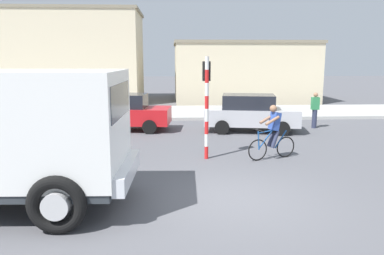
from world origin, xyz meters
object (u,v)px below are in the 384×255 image
object	(u,v)px
car_red_near	(251,113)
pedestrian_near_kerb	(315,110)
traffic_light_pole	(207,93)
car_white_mid	(124,112)
cyclist	(273,132)

from	to	relation	value
car_red_near	pedestrian_near_kerb	world-z (taller)	pedestrian_near_kerb
traffic_light_pole	pedestrian_near_kerb	distance (m)	7.53
car_red_near	pedestrian_near_kerb	distance (m)	3.15
traffic_light_pole	car_red_near	size ratio (longest dim) A/B	0.76
car_white_mid	pedestrian_near_kerb	xyz separation A→B (m)	(8.63, 0.03, 0.03)
traffic_light_pole	car_red_near	bearing A→B (deg)	62.25
car_red_near	cyclist	bearing A→B (deg)	-93.26
cyclist	car_white_mid	world-z (taller)	cyclist
cyclist	car_white_mid	xyz separation A→B (m)	(-5.28, 5.28, -0.05)
cyclist	car_white_mid	size ratio (longest dim) A/B	0.41
cyclist	pedestrian_near_kerb	world-z (taller)	cyclist
traffic_light_pole	car_red_near	distance (m)	5.17
cyclist	traffic_light_pole	xyz separation A→B (m)	(-2.07, 0.22, 1.20)
car_red_near	pedestrian_near_kerb	size ratio (longest dim) A/B	2.61
car_red_near	car_white_mid	world-z (taller)	same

